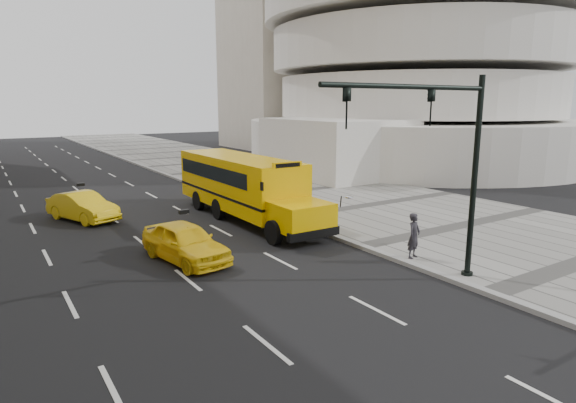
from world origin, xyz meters
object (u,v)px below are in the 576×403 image
taxi_far (83,207)px  pedestrian (414,236)px  school_bus (241,182)px  taxi_near (185,242)px  traffic_signal (446,155)px

taxi_far → pedestrian: (8.71, -13.01, 0.28)m
school_bus → pedestrian: 9.65m
taxi_near → taxi_far: size_ratio=1.00×
taxi_near → traffic_signal: traffic_signal is taller
pedestrian → school_bus: bearing=85.6°
school_bus → taxi_far: size_ratio=2.80×
school_bus → pedestrian: school_bus is taller
taxi_far → taxi_near: bearing=-99.6°
taxi_near → pedestrian: (6.79, -4.50, 0.26)m
taxi_near → traffic_signal: bearing=-60.0°
taxi_near → traffic_signal: 9.30m
taxi_far → school_bus: bearing=-50.3°
taxi_near → traffic_signal: (5.53, -6.67, 3.39)m
taxi_near → pedestrian: 8.15m
taxi_far → pedestrian: size_ratio=2.54×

